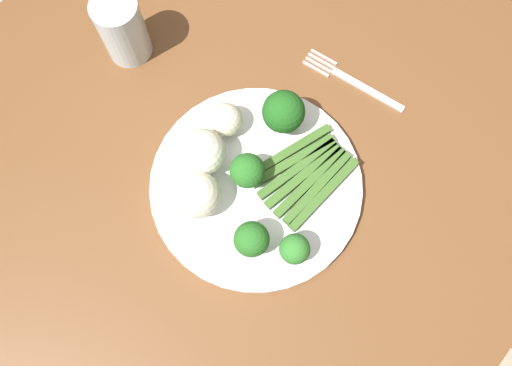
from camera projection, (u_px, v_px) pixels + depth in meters
ground_plane at (255, 232)px, 1.45m from camera, size 6.00×6.00×0.02m
dining_table at (254, 152)px, 0.84m from camera, size 1.44×0.89×0.72m
plate at (256, 186)px, 0.72m from camera, size 0.29×0.29×0.01m
asparagus_bundle at (305, 175)px, 0.71m from camera, size 0.14×0.11×0.01m
broccoli_back at (252, 239)px, 0.65m from camera, size 0.05×0.05×0.06m
broccoli_back_right at (295, 249)px, 0.66m from camera, size 0.04×0.04×0.05m
broccoli_outer_edge at (247, 171)px, 0.68m from camera, size 0.05×0.05×0.06m
broccoli_right at (283, 112)px, 0.70m from camera, size 0.06×0.06×0.07m
cauliflower_near_fork at (202, 152)px, 0.69m from camera, size 0.06×0.06×0.06m
cauliflower_edge at (226, 120)px, 0.71m from camera, size 0.05×0.05×0.05m
cauliflower_front at (198, 195)px, 0.67m from camera, size 0.06×0.06×0.06m
fork at (353, 81)px, 0.77m from camera, size 0.04×0.17×0.00m
water_glass at (122, 29)px, 0.74m from camera, size 0.07×0.07×0.11m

